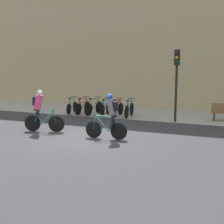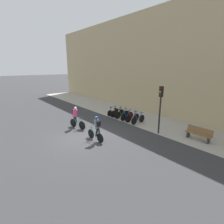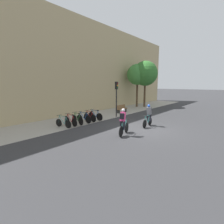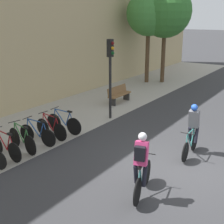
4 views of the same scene
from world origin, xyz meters
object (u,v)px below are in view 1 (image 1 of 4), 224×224
Objects in this scene: parked_bike_0 at (72,107)px; parked_bike_5 at (129,110)px; parked_bike_2 at (94,107)px; traffic_light_pole at (177,72)px; cyclist_pink at (40,110)px; parked_bike_4 at (117,109)px; cyclist_grey at (110,115)px; parked_bike_1 at (83,107)px; parked_bike_3 at (105,108)px.

parked_bike_5 is (3.55, 0.00, 0.03)m from parked_bike_0.
traffic_light_pole is at bearing -6.14° from parked_bike_2.
cyclist_pink is 5.16m from parked_bike_4.
parked_bike_4 is at bearing 0.03° from parked_bike_0.
traffic_light_pole reaches higher than cyclist_grey.
parked_bike_4 is 0.96× the size of parked_bike_5.
traffic_light_pole is at bearing -5.34° from parked_bike_1.
parked_bike_5 is (2.13, 0.00, 0.00)m from parked_bike_2.
cyclist_grey reaches higher than parked_bike_1.
cyclist_grey is 1.09× the size of parked_bike_0.
cyclist_grey reaches higher than parked_bike_5.
parked_bike_2 is 2.13m from parked_bike_5.
traffic_light_pole is (6.14, -0.51, 2.09)m from parked_bike_0.
parked_bike_5 is 0.49× the size of traffic_light_pole.
parked_bike_2 is at bearing 173.86° from traffic_light_pole.
parked_bike_1 is at bearing 95.25° from cyclist_pink.
cyclist_pink is at bearing -84.75° from parked_bike_1.
cyclist_pink reaches higher than parked_bike_0.
parked_bike_1 is (-3.74, 4.99, -0.54)m from cyclist_grey.
parked_bike_1 is 1.00× the size of parked_bike_3.
cyclist_pink is 1.06× the size of parked_bike_3.
parked_bike_2 is (0.26, 4.84, -0.53)m from cyclist_pink.
parked_bike_3 is at bearing -179.93° from parked_bike_4.
parked_bike_0 is (-1.15, 4.84, -0.56)m from cyclist_pink.
parked_bike_0 is at bearing -179.98° from parked_bike_5.
parked_bike_5 reaches higher than parked_bike_4.
parked_bike_4 is (0.71, 0.00, 0.01)m from parked_bike_3.
parked_bike_1 is at bearing 179.99° from parked_bike_3.
traffic_light_pole is at bearing 41.00° from cyclist_pink.
cyclist_pink reaches higher than cyclist_grey.
cyclist_grey is 6.26m from parked_bike_1.
cyclist_pink is at bearing 177.52° from cyclist_grey.
parked_bike_1 is at bearing -179.99° from parked_bike_5.
traffic_light_pole is (1.69, 4.48, 1.53)m from cyclist_grey.
parked_bike_2 is at bearing 121.29° from cyclist_grey.
cyclist_grey is at bearing -110.71° from traffic_light_pole.
cyclist_grey is at bearing -53.13° from parked_bike_1.
parked_bike_4 is at bearing 0.02° from parked_bike_1.
traffic_light_pole is at bearing -8.75° from parked_bike_4.
cyclist_grey is at bearing -48.26° from parked_bike_0.
cyclist_pink is 6.78m from traffic_light_pole.
cyclist_pink is 1.06× the size of parked_bike_1.
parked_bike_2 is (1.42, 0.00, 0.03)m from parked_bike_0.
parked_bike_4 is at bearing 107.89° from cyclist_grey.
parked_bike_4 is at bearing 171.25° from traffic_light_pole.
cyclist_grey is 1.02× the size of parked_bike_2.
parked_bike_3 is 0.48× the size of traffic_light_pole.
parked_bike_3 is (1.42, -0.00, -0.00)m from parked_bike_1.
traffic_light_pole is at bearing -11.09° from parked_bike_5.
parked_bike_0 is 2.13m from parked_bike_3.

